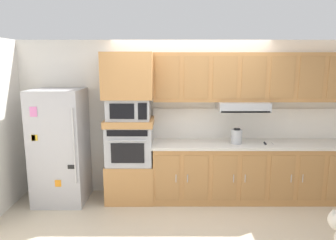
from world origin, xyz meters
TOP-DOWN VIEW (x-y plane):
  - ground_plane at (0.00, 0.00)m, footprint 9.60×9.60m
  - back_kitchen_wall at (0.00, 1.11)m, footprint 6.20×0.12m
  - refrigerator at (-2.02, 0.68)m, footprint 0.76×0.73m
  - oven_base_cabinet at (-0.95, 0.75)m, footprint 0.74×0.62m
  - built_in_oven at (-0.95, 0.75)m, footprint 0.70×0.62m
  - appliance_mid_shelf at (-0.95, 0.75)m, footprint 0.74×0.62m
  - microwave at (-0.95, 0.75)m, footprint 0.64×0.54m
  - appliance_upper_cabinet at (-0.95, 0.75)m, footprint 0.74×0.62m
  - lower_cabinet_run at (0.91, 0.75)m, footprint 3.00×0.63m
  - countertop_slab at (0.91, 0.75)m, footprint 3.04×0.64m
  - backsplash_panel at (0.91, 1.04)m, footprint 3.04×0.02m
  - upper_cabinet_with_hood at (0.91, 0.87)m, footprint 3.00×0.48m
  - screwdriver at (1.14, 0.67)m, footprint 0.14×0.12m
  - electric_kettle at (0.69, 0.70)m, footprint 0.17×0.17m

SIDE VIEW (x-z plane):
  - ground_plane at x=0.00m, z-range 0.00..0.00m
  - oven_base_cabinet at x=-0.95m, z-range 0.00..0.60m
  - lower_cabinet_run at x=0.91m, z-range 0.00..0.88m
  - refrigerator at x=-2.02m, z-range 0.00..1.76m
  - countertop_slab at x=0.91m, z-range 0.88..0.92m
  - built_in_oven at x=-0.95m, z-range 0.60..1.20m
  - screwdriver at x=1.14m, z-range 0.92..0.95m
  - electric_kettle at x=0.69m, z-range 0.91..1.15m
  - backsplash_panel at x=0.91m, z-range 0.92..1.42m
  - back_kitchen_wall at x=0.00m, z-range 0.00..2.50m
  - appliance_mid_shelf at x=-0.95m, z-range 1.20..1.30m
  - microwave at x=-0.95m, z-range 1.30..1.62m
  - upper_cabinet_with_hood at x=0.91m, z-range 1.46..2.34m
  - appliance_upper_cabinet at x=-0.95m, z-range 1.62..2.30m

